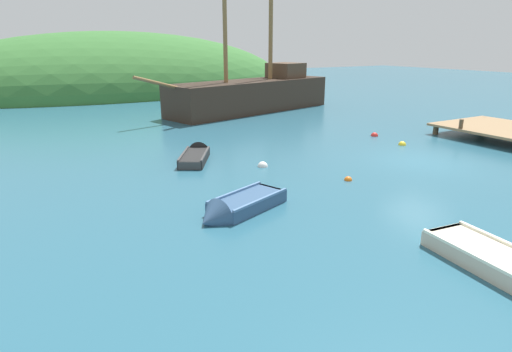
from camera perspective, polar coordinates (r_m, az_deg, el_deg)
name	(u,v)px	position (r m, az deg, el deg)	size (l,w,h in m)	color
ground_plane	(422,161)	(18.96, 21.37, 1.90)	(120.00, 120.00, 0.00)	#285B70
shore_hill	(119,91)	(46.91, -17.99, 10.82)	(38.44, 20.09, 11.79)	#387033
sailing_ship	(253,99)	(31.07, -0.45, 10.36)	(15.64, 6.45, 12.91)	#38281E
rowboat_outer_left	(196,156)	(18.12, -8.03, 2.63)	(2.39, 3.12, 0.93)	black
rowboat_center	(506,268)	(10.59, 30.52, -10.64)	(1.56, 3.19, 1.20)	beige
rowboat_far	(237,209)	(12.23, -2.59, -4.43)	(3.23, 2.07, 1.05)	#335175
buoy_yellow	(402,145)	(21.65, 19.04, 3.96)	(0.37, 0.37, 0.37)	yellow
buoy_white	(263,167)	(16.83, 0.90, 1.27)	(0.41, 0.41, 0.41)	white
buoy_orange	(348,180)	(15.49, 12.27, -0.56)	(0.29, 0.29, 0.29)	orange
buoy_red	(374,136)	(23.36, 15.62, 5.20)	(0.38, 0.38, 0.38)	red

